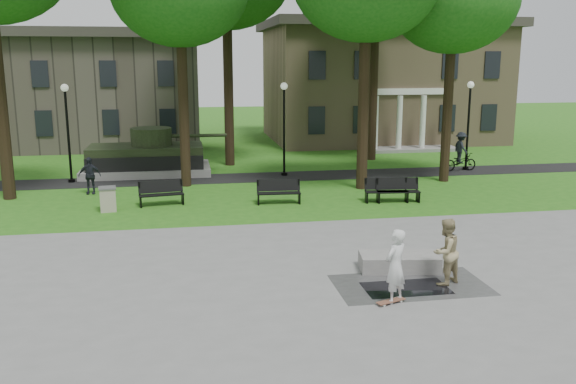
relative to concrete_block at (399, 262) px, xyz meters
name	(u,v)px	position (x,y,z in m)	size (l,w,h in m)	color
ground	(332,246)	(-1.32, 2.54, -0.24)	(120.00, 120.00, 0.00)	#266116
plaza	(382,307)	(-1.32, -2.46, -0.23)	(22.00, 16.00, 0.02)	gray
footpath	(275,177)	(-1.32, 14.54, -0.24)	(44.00, 2.60, 0.01)	black
building_right	(380,80)	(8.68, 28.54, 4.10)	(17.00, 12.00, 8.60)	#9E8460
building_left	(88,93)	(-12.32, 29.04, 3.35)	(15.00, 10.00, 7.20)	#4C443D
lamp_left	(67,125)	(-11.32, 14.84, 2.55)	(0.36, 0.36, 4.73)	black
lamp_mid	(284,121)	(-0.82, 14.84, 2.55)	(0.36, 0.36, 4.73)	black
lamp_right	(469,118)	(9.18, 14.84, 2.55)	(0.36, 0.36, 4.73)	black
tank_monument	(147,158)	(-7.77, 16.54, 0.61)	(7.45, 3.40, 2.40)	gray
puddle	(406,288)	(-0.32, -1.41, -0.22)	(2.20, 1.20, 0.00)	black
concrete_block	(399,262)	(0.00, 0.00, 0.00)	(2.20, 1.00, 0.45)	gray
skateboard	(391,302)	(-1.05, -2.31, -0.19)	(0.78, 0.20, 0.07)	brown
skateboarder	(395,266)	(-0.93, -2.23, 0.70)	(0.67, 0.44, 1.85)	silver
friend_watching	(446,252)	(0.79, -1.27, 0.67)	(0.87, 0.67, 1.78)	tan
pedestrian_walker	(90,176)	(-10.03, 11.96, 0.58)	(0.97, 0.40, 1.65)	black
cyclist	(460,155)	(8.69, 14.53, 0.61)	(1.94, 1.12, 2.10)	black
park_bench_0	(162,193)	(-6.85, 9.25, 0.28)	(1.85, 0.79, 1.00)	black
park_bench_1	(278,191)	(-2.08, 8.72, 0.28)	(1.83, 0.64, 1.00)	black
park_bench_2	(386,190)	(2.41, 8.22, 0.28)	(1.84, 0.73, 1.00)	black
park_bench_3	(398,190)	(2.88, 8.14, 0.28)	(1.83, 0.67, 1.00)	black
trash_bin	(108,199)	(-8.90, 8.58, 0.24)	(0.74, 0.74, 0.96)	#A8A28A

